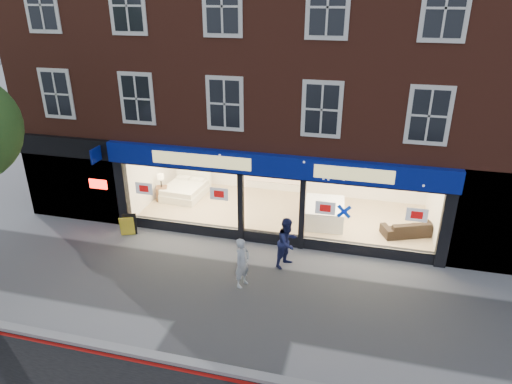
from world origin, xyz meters
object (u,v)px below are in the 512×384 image
at_px(display_bed, 186,189).
at_px(pedestrian_grey, 242,263).
at_px(pedestrian_blue, 287,242).
at_px(sofa, 408,228).
at_px(a_board, 128,225).
at_px(mattress_stack, 324,213).

bearing_deg(display_bed, pedestrian_grey, -49.67).
distance_m(display_bed, pedestrian_blue, 6.52).
xyz_separation_m(pedestrian_grey, pedestrian_blue, (1.07, 1.39, 0.05)).
height_order(sofa, pedestrian_blue, pedestrian_blue).
xyz_separation_m(display_bed, sofa, (8.89, -1.21, -0.03)).
bearing_deg(a_board, sofa, -8.85).
relative_size(mattress_stack, a_board, 2.49).
relative_size(sofa, pedestrian_blue, 1.11).
bearing_deg(mattress_stack, pedestrian_grey, -112.59).
xyz_separation_m(a_board, pedestrian_blue, (5.83, -0.53, 0.44)).
distance_m(display_bed, pedestrian_grey, 6.78).
bearing_deg(display_bed, sofa, -3.93).
relative_size(sofa, a_board, 2.38).
height_order(mattress_stack, sofa, mattress_stack).
bearing_deg(pedestrian_grey, pedestrian_blue, -14.50).
bearing_deg(sofa, a_board, -9.30).
height_order(display_bed, a_board, display_bed).
height_order(display_bed, sofa, display_bed).
distance_m(sofa, pedestrian_grey, 6.46).
xyz_separation_m(mattress_stack, pedestrian_blue, (-0.80, -3.10, 0.36)).
bearing_deg(a_board, display_bed, 55.78).
bearing_deg(pedestrian_grey, sofa, -26.04).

